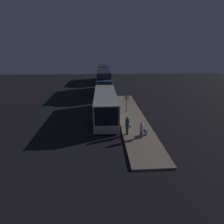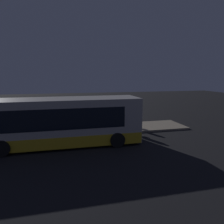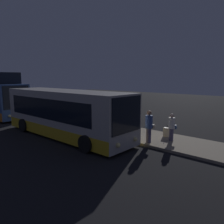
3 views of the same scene
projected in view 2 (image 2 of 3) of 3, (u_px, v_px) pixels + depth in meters
The scene contains 7 objects.
ground at pixel (67, 145), 14.08m from camera, with size 80.00×80.00×0.00m, color black.
platform at pixel (66, 131), 17.13m from camera, with size 20.00×3.21×0.15m.
bus_lead at pixel (59, 123), 13.75m from camera, with size 10.32×2.87×3.01m.
passenger_boarding at pixel (132, 116), 18.33m from camera, with size 0.40×0.57×1.61m.
passenger_waiting at pixel (127, 118), 16.95m from camera, with size 0.48×0.64×1.85m.
suitcase at pixel (123, 122), 18.84m from camera, with size 0.43×0.20×0.81m.
sign_post at pixel (43, 114), 16.11m from camera, with size 0.10×0.71×2.22m.
Camera 2 is at (-0.48, -13.81, 4.48)m, focal length 35.00 mm.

